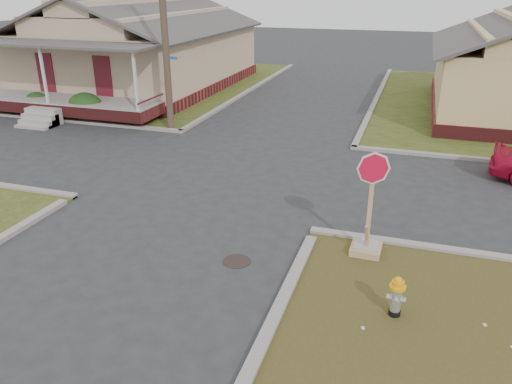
% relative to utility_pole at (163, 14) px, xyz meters
% --- Properties ---
extents(ground, '(120.00, 120.00, 0.00)m').
position_rel_utility_pole_xyz_m(ground, '(4.20, -8.90, -4.66)').
color(ground, '#292A2C').
rests_on(ground, ground).
extents(verge_far_left, '(19.00, 19.00, 0.05)m').
position_rel_utility_pole_xyz_m(verge_far_left, '(-8.80, 9.10, -4.64)').
color(verge_far_left, '#324217').
rests_on(verge_far_left, ground).
extents(curbs, '(80.00, 40.00, 0.12)m').
position_rel_utility_pole_xyz_m(curbs, '(4.20, -3.90, -4.66)').
color(curbs, gray).
rests_on(curbs, ground).
extents(manhole, '(0.64, 0.64, 0.01)m').
position_rel_utility_pole_xyz_m(manhole, '(6.40, -9.40, -4.66)').
color(manhole, black).
rests_on(manhole, ground).
extents(corner_house, '(10.10, 15.50, 5.30)m').
position_rel_utility_pole_xyz_m(corner_house, '(-5.80, 7.78, -2.38)').
color(corner_house, maroon).
rests_on(corner_house, ground).
extents(utility_pole, '(1.80, 0.28, 9.00)m').
position_rel_utility_pole_xyz_m(utility_pole, '(0.00, 0.00, 0.00)').
color(utility_pole, '#413025').
rests_on(utility_pole, ground).
extents(fire_hydrant, '(0.31, 0.31, 0.82)m').
position_rel_utility_pole_xyz_m(fire_hydrant, '(9.91, -10.38, -4.16)').
color(fire_hydrant, black).
rests_on(fire_hydrant, ground).
extents(stop_sign, '(0.70, 0.68, 2.45)m').
position_rel_utility_pole_xyz_m(stop_sign, '(9.13, -8.17, -4.08)').
color(stop_sign, tan).
rests_on(stop_sign, ground).
extents(hedge_left, '(1.33, 1.09, 1.01)m').
position_rel_utility_pole_xyz_m(hedge_left, '(-7.34, 0.60, -4.11)').
color(hedge_left, '#1A3E16').
rests_on(hedge_left, verge_far_left).
extents(hedge_right, '(1.54, 1.26, 1.17)m').
position_rel_utility_pole_xyz_m(hedge_right, '(-4.37, 0.23, -4.02)').
color(hedge_right, '#1A3E16').
rests_on(hedge_right, verge_far_left).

